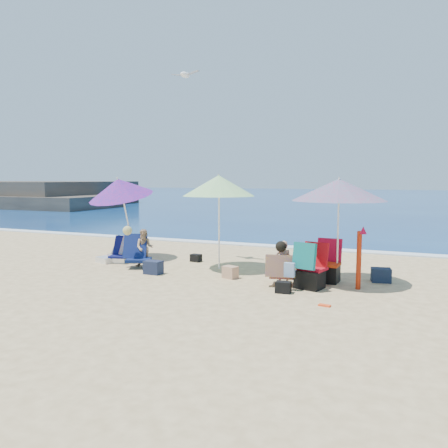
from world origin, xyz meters
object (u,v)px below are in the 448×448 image
at_px(umbrella_striped, 219,186).
at_px(camp_chair_right, 309,271).
at_px(chair_rainbow, 113,255).
at_px(person_left, 142,248).
at_px(chair_navy, 120,255).
at_px(furled_umbrella, 360,255).
at_px(person_center, 282,264).
at_px(umbrella_turquoise, 339,190).
at_px(umbrella_blue, 120,188).
at_px(camp_chair_left, 327,269).
at_px(seagull, 185,75).

xyz_separation_m(umbrella_striped, camp_chair_right, (2.36, -1.04, -1.62)).
distance_m(chair_rainbow, person_left, 1.13).
height_order(chair_navy, person_left, person_left).
bearing_deg(chair_navy, furled_umbrella, -5.86).
height_order(umbrella_striped, chair_rainbow, umbrella_striped).
height_order(furled_umbrella, person_center, furled_umbrella).
relative_size(chair_rainbow, person_left, 0.80).
bearing_deg(umbrella_turquoise, umbrella_blue, 174.43).
bearing_deg(camp_chair_left, chair_navy, 178.18).
bearing_deg(person_center, chair_navy, 169.44).
bearing_deg(person_center, umbrella_blue, 165.96).
relative_size(umbrella_blue, chair_rainbow, 2.83).
height_order(umbrella_turquoise, furled_umbrella, umbrella_turquoise).
distance_m(person_center, person_left, 3.67).
bearing_deg(umbrella_striped, umbrella_blue, 176.64).
xyz_separation_m(umbrella_striped, umbrella_blue, (-2.90, 0.17, -0.08)).
bearing_deg(chair_rainbow, camp_chair_right, -9.02).
relative_size(furled_umbrella, camp_chair_right, 1.34).
height_order(camp_chair_left, seagull, seagull).
distance_m(umbrella_turquoise, camp_chair_left, 1.64).
bearing_deg(chair_rainbow, seagull, 30.60).
distance_m(umbrella_striped, chair_navy, 3.23).
bearing_deg(person_left, chair_rainbow, 166.14).
relative_size(umbrella_striped, person_center, 2.48).
distance_m(umbrella_blue, chair_navy, 1.75).
bearing_deg(chair_navy, umbrella_blue, 121.88).
relative_size(chair_navy, person_left, 0.67).
bearing_deg(umbrella_striped, camp_chair_left, -7.44).
height_order(furled_umbrella, camp_chair_left, furled_umbrella).
height_order(chair_navy, camp_chair_left, camp_chair_left).
bearing_deg(umbrella_striped, person_center, -29.00).
height_order(umbrella_turquoise, person_left, umbrella_turquoise).
bearing_deg(person_left, seagull, 65.29).
bearing_deg(umbrella_striped, chair_rainbow, -175.74).
bearing_deg(camp_chair_right, umbrella_striped, 156.11).
relative_size(umbrella_turquoise, chair_navy, 3.19).
distance_m(umbrella_turquoise, furled_umbrella, 1.36).
bearing_deg(umbrella_blue, chair_navy, -58.12).
xyz_separation_m(umbrella_blue, person_left, (1.08, -0.65, -1.42)).
bearing_deg(umbrella_blue, umbrella_striped, -3.36).
bearing_deg(umbrella_blue, camp_chair_left, -5.29).
bearing_deg(furled_umbrella, person_left, 176.58).
bearing_deg(person_center, umbrella_striped, 151.00).
bearing_deg(camp_chair_right, person_center, 176.20).
bearing_deg(chair_navy, person_left, -19.38).
relative_size(person_center, seagull, 1.08).
xyz_separation_m(chair_rainbow, camp_chair_right, (5.23, -0.83, 0.16)).
height_order(chair_rainbow, person_center, person_center).
distance_m(umbrella_blue, person_left, 1.90).
height_order(umbrella_blue, person_left, umbrella_blue).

